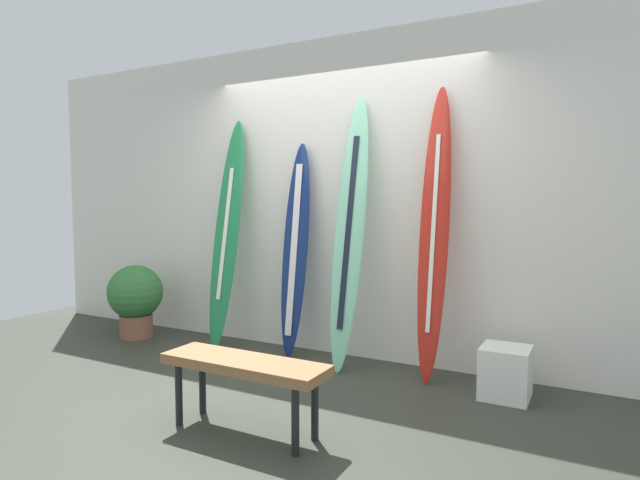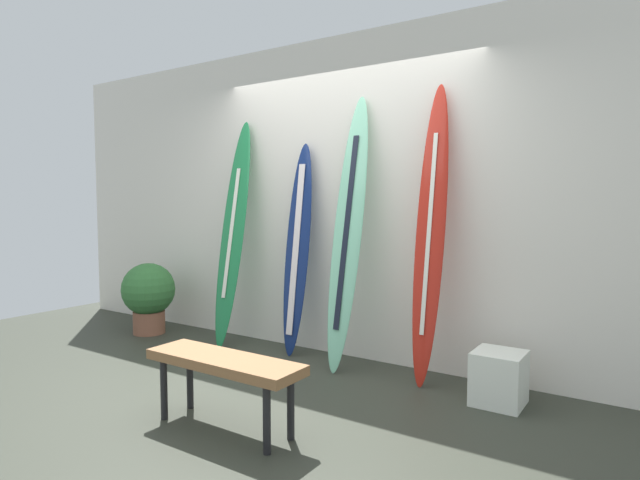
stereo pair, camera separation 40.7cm
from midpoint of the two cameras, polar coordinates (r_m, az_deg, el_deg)
The scene contains 9 objects.
ground at distance 3.90m, azimuth -4.24°, elevation -16.67°, with size 8.00×8.00×0.04m, color #31342A.
wall_back at distance 4.74m, azimuth 5.41°, elevation 4.56°, with size 7.20×0.20×2.80m, color silver.
surfboard_emerald at distance 5.03m, azimuth -7.14°, elevation 0.58°, with size 0.29×0.48×2.14m.
surfboard_navy at distance 4.68m, azimuth 0.02°, elevation -1.20°, with size 0.25×0.31×1.89m.
surfboard_seafoam at distance 4.31m, azimuth 5.72°, elevation 0.71°, with size 0.27×0.51×2.25m.
surfboard_crimson at distance 4.06m, azimuth 14.67°, elevation 0.48°, with size 0.24×0.42×2.26m.
display_block_left at distance 3.93m, azimuth 21.70°, elevation -13.72°, with size 0.33×0.33×0.36m.
potted_plant at distance 5.69m, azimuth -16.11°, elevation -5.59°, with size 0.54×0.54×0.73m.
bench at distance 3.26m, azimuth -6.74°, elevation -13.47°, with size 1.04×0.31×0.44m.
Camera 2 is at (2.42, -2.76, 1.37)m, focal length 29.62 mm.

